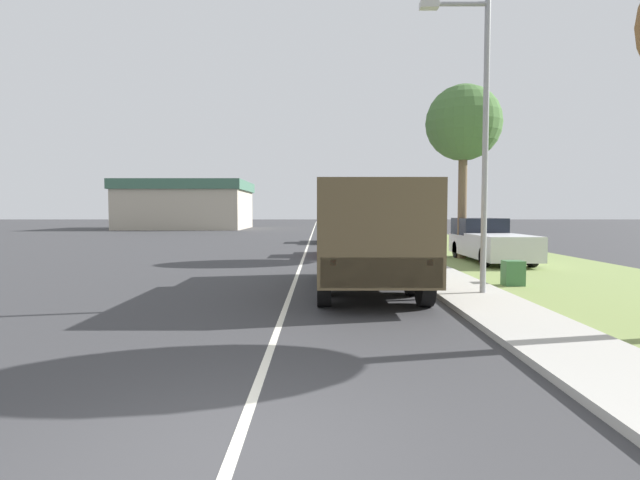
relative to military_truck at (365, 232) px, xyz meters
The scene contains 12 objects.
ground_plane 31.08m from the military_truck, 93.62° to the left, with size 180.00×180.00×0.00m, color #38383A.
lane_centre_stripe 31.08m from the military_truck, 93.62° to the left, with size 0.12×120.00×0.00m.
sidewalk_right 31.12m from the military_truck, 85.31° to the left, with size 1.80×120.00×0.12m.
grass_strip_right 31.78m from the military_truck, 77.37° to the left, with size 7.00×120.00×0.02m.
military_truck is the anchor object (origin of this frame).
car_nearest_ahead 10.67m from the military_truck, 91.31° to the left, with size 1.79×4.53×1.59m.
car_second_ahead 20.75m from the military_truck, 91.00° to the left, with size 1.93×4.78×1.49m.
pickup_truck 9.77m from the military_truck, 52.82° to the left, with size 2.03×5.77×1.79m.
lamp_post 3.90m from the military_truck, 20.82° to the right, with size 1.69×0.24×7.06m.
tree_mid_right 11.29m from the military_truck, 60.54° to the left, with size 3.32×3.32×7.64m.
utility_box 4.49m from the military_truck, 11.24° to the left, with size 0.55×0.45×0.70m.
building_distant 51.34m from the military_truck, 109.94° to the left, with size 14.87×12.66×5.77m.
Camera 1 is at (0.76, -4.10, 2.10)m, focal length 28.00 mm.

